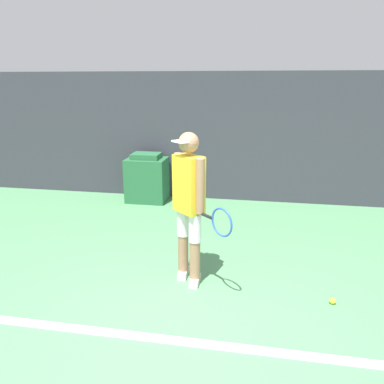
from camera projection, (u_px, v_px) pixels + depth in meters
ground_plane at (178, 336)px, 3.40m from camera, size 24.00×24.00×0.00m
back_wall at (225, 138)px, 7.05m from camera, size 24.00×0.10×2.40m
court_baseline at (176, 341)px, 3.33m from camera, size 21.60×0.10×0.01m
tennis_player at (189, 202)px, 4.08m from camera, size 0.71×0.67×1.72m
tennis_ball at (333, 301)px, 3.88m from camera, size 0.07×0.07×0.07m
covered_chair at (147, 178)px, 7.14m from camera, size 0.74×0.57×0.92m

